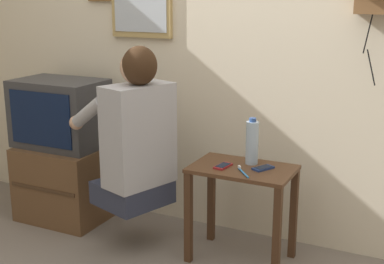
# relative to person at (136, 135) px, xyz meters

# --- Properties ---
(wall_back) EXTENTS (6.80, 0.05, 2.55)m
(wall_back) POSITION_rel_person_xyz_m (0.29, 0.53, 0.55)
(wall_back) COLOR beige
(wall_back) RESTS_ON ground_plane
(side_table) EXTENTS (0.58, 0.37, 0.57)m
(side_table) POSITION_rel_person_xyz_m (0.62, 0.14, -0.28)
(side_table) COLOR #51331E
(side_table) RESTS_ON ground_plane
(person) EXTENTS (0.63, 0.56, 0.96)m
(person) POSITION_rel_person_xyz_m (0.00, 0.00, 0.00)
(person) COLOR #2D3347
(person) RESTS_ON ground_plane
(tv_stand) EXTENTS (0.58, 0.52, 0.51)m
(tv_stand) POSITION_rel_person_xyz_m (-0.70, 0.21, -0.47)
(tv_stand) COLOR brown
(tv_stand) RESTS_ON ground_plane
(television) EXTENTS (0.59, 0.40, 0.45)m
(television) POSITION_rel_person_xyz_m (-0.72, 0.20, 0.02)
(television) COLOR #38383A
(television) RESTS_ON tv_stand
(cell_phone_held) EXTENTS (0.08, 0.13, 0.01)m
(cell_phone_held) POSITION_rel_person_xyz_m (0.51, 0.10, -0.14)
(cell_phone_held) COLOR maroon
(cell_phone_held) RESTS_ON side_table
(cell_phone_spare) EXTENTS (0.11, 0.14, 0.01)m
(cell_phone_spare) POSITION_rel_person_xyz_m (0.73, 0.16, -0.14)
(cell_phone_spare) COLOR navy
(cell_phone_spare) RESTS_ON side_table
(water_bottle) EXTENTS (0.07, 0.07, 0.27)m
(water_bottle) POSITION_rel_person_xyz_m (0.64, 0.23, -0.02)
(water_bottle) COLOR #ADC6DB
(water_bottle) RESTS_ON side_table
(toothbrush) EXTENTS (0.11, 0.13, 0.02)m
(toothbrush) POSITION_rel_person_xyz_m (0.65, 0.05, -0.14)
(toothbrush) COLOR #338CD8
(toothbrush) RESTS_ON side_table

